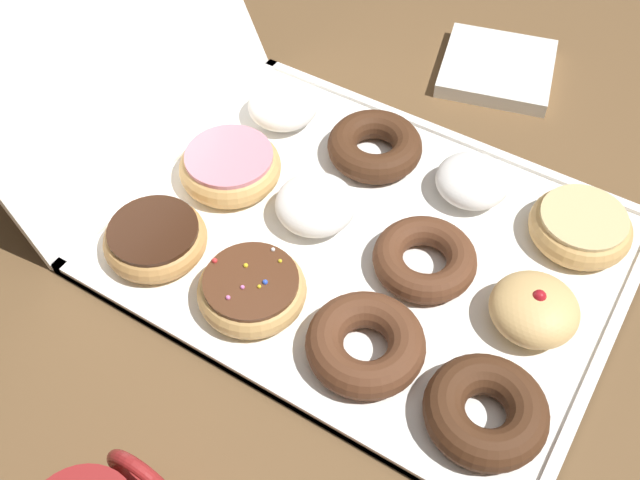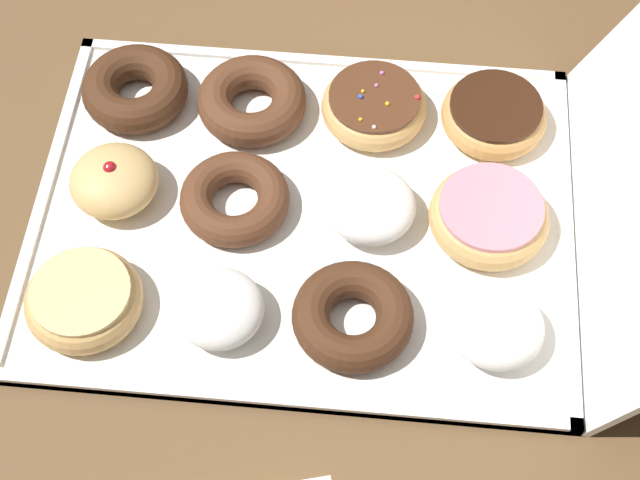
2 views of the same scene
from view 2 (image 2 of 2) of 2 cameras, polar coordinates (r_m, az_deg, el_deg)
The scene contains 14 objects.
ground_plane at distance 1.00m, azimuth -1.02°, elevation 1.30°, with size 3.00×3.00×0.00m, color brown.
donut_box at distance 0.99m, azimuth -1.03°, elevation 1.47°, with size 0.42×0.55×0.01m.
chocolate_cake_ring_donut_0 at distance 1.08m, azimuth -10.83°, elevation 8.75°, with size 0.12×0.12×0.04m.
jelly_filled_donut_1 at distance 1.00m, azimuth -12.04°, elevation 3.43°, with size 0.09×0.09×0.05m.
glazed_ring_donut_2 at distance 0.94m, azimuth -13.76°, elevation -3.41°, with size 0.11×0.11×0.04m.
chocolate_cake_ring_donut_3 at distance 1.05m, azimuth -4.03°, elevation 8.18°, with size 0.12×0.12×0.04m.
chocolate_cake_ring_donut_4 at distance 0.98m, azimuth -5.04°, elevation 2.44°, with size 0.11×0.11×0.03m.
powdered_filled_donut_5 at distance 0.91m, azimuth -5.98°, elevation -4.03°, with size 0.09×0.09×0.04m.
sprinkle_donut_6 at distance 1.05m, azimuth 3.20°, elevation 7.90°, with size 0.11×0.11×0.04m.
powdered_filled_donut_7 at distance 0.97m, azimuth 2.99°, elevation 2.07°, with size 0.09×0.09×0.05m.
chocolate_cake_ring_donut_8 at distance 0.91m, azimuth 1.95°, elevation -4.51°, with size 0.12×0.12×0.04m.
chocolate_frosted_donut_9 at distance 1.05m, azimuth 10.22°, elevation 7.27°, with size 0.11×0.11×0.04m.
pink_frosted_donut_10 at distance 0.97m, azimuth 9.94°, elevation 1.22°, with size 0.12×0.12×0.04m.
powdered_filled_donut_11 at distance 0.91m, azimuth 10.35°, elevation -5.02°, with size 0.09×0.09×0.04m.
Camera 2 is at (0.53, 0.07, 0.84)m, focal length 54.33 mm.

